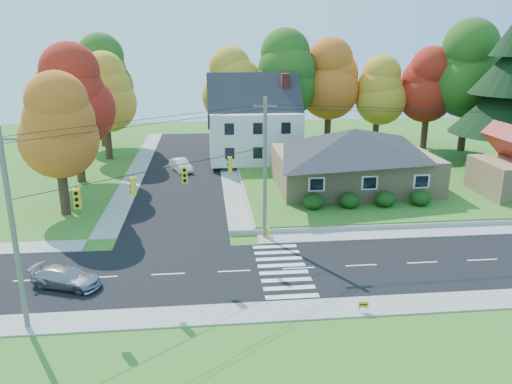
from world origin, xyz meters
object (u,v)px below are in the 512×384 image
silver_sedan (66,277)px  fire_hydrant (268,232)px  white_car (181,165)px  ranch_house (353,157)px

silver_sedan → fire_hydrant: 13.95m
fire_hydrant → white_car: bearing=109.4°
ranch_house → fire_hydrant: (-9.26, -10.65, -2.91)m
silver_sedan → white_car: bearing=8.9°
ranch_house → white_car: bearing=150.7°
ranch_house → white_car: size_ratio=3.66×
ranch_house → silver_sedan: bearing=-141.8°
silver_sedan → fire_hydrant: silver_sedan is taller
ranch_house → silver_sedan: size_ratio=3.60×
white_car → fire_hydrant: white_car is taller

